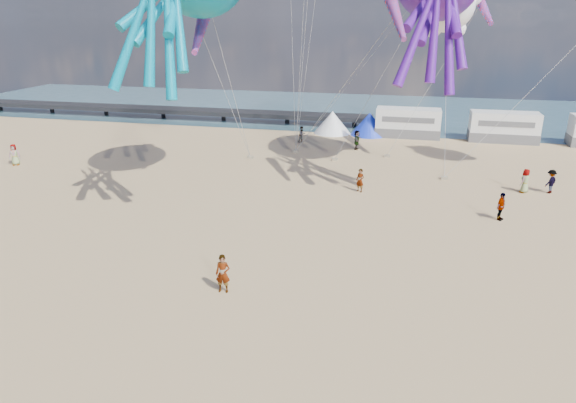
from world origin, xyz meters
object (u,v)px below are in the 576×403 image
at_px(beachgoer_0, 14,155).
at_px(windsock_left, 200,30).
at_px(standing_person, 223,274).
at_px(beachgoer_1, 302,134).
at_px(beachgoer_4, 357,140).
at_px(tent_white, 332,122).
at_px(kite_panda, 447,4).
at_px(beachgoer_5, 360,180).
at_px(beachgoer_2, 551,182).
at_px(motorhome_1, 504,127).
at_px(sandbag_b, 335,159).
at_px(sandbag_d, 387,156).
at_px(motorhome_0, 408,123).
at_px(beachgoer_6, 525,181).
at_px(beachgoer_3, 501,206).
at_px(sandbag_c, 444,178).
at_px(sandbag_a, 250,157).
at_px(tent_blue, 369,124).
at_px(windsock_right, 396,15).
at_px(sandbag_e, 296,151).
at_px(windsock_mid, 481,3).

distance_m(beachgoer_0, windsock_left, 20.46).
bearing_deg(beachgoer_0, standing_person, -57.55).
xyz_separation_m(beachgoer_1, beachgoer_4, (5.71, -1.67, 0.11)).
bearing_deg(standing_person, beachgoer_1, 89.59).
bearing_deg(tent_white, kite_panda, -49.14).
distance_m(beachgoer_5, windsock_left, 15.68).
xyz_separation_m(beachgoer_2, beachgoer_5, (-13.43, -2.83, -0.01)).
height_order(motorhome_1, windsock_left, windsock_left).
relative_size(sandbag_b, sandbag_d, 1.00).
distance_m(motorhome_0, beachgoer_4, 8.15).
bearing_deg(beachgoer_1, beachgoer_6, -74.63).
bearing_deg(sandbag_b, kite_panda, -3.97).
xyz_separation_m(beachgoer_0, beachgoer_3, (38.69, -3.91, -0.02)).
bearing_deg(beachgoer_4, sandbag_d, -123.82).
height_order(sandbag_c, windsock_left, windsock_left).
relative_size(beachgoer_1, sandbag_a, 3.25).
bearing_deg(windsock_left, tent_blue, 45.28).
relative_size(motorhome_1, tent_white, 1.65).
bearing_deg(beachgoer_1, sandbag_a, -157.57).
relative_size(beachgoer_2, sandbag_b, 3.49).
distance_m(motorhome_0, windsock_right, 23.50).
xyz_separation_m(tent_blue, sandbag_a, (-9.61, -12.16, -1.09)).
xyz_separation_m(motorhome_1, beachgoer_5, (-12.58, -19.24, -0.64)).
relative_size(sandbag_e, windsock_right, 0.09).
bearing_deg(beachgoer_6, windsock_right, -26.59).
xyz_separation_m(beachgoer_0, beachgoer_1, (22.31, 13.83, -0.11)).
distance_m(beachgoer_3, sandbag_d, 15.80).
relative_size(sandbag_d, windsock_left, 0.07).
xyz_separation_m(sandbag_a, windsock_left, (-1.31, -6.88, 11.03)).
bearing_deg(beachgoer_1, kite_panda, -71.29).
height_order(beachgoer_3, kite_panda, kite_panda).
height_order(tent_white, beachgoer_4, tent_white).
height_order(tent_white, sandbag_b, tent_white).
distance_m(beachgoer_3, sandbag_e, 21.13).
bearing_deg(beachgoer_5, sandbag_e, 153.47).
bearing_deg(kite_panda, windsock_left, -167.73).
relative_size(tent_white, beachgoer_4, 2.17).
xyz_separation_m(tent_blue, beachgoer_1, (-6.34, -5.02, -0.39)).
distance_m(beachgoer_4, beachgoer_6, 16.57).
relative_size(beachgoer_4, beachgoer_5, 1.07).
distance_m(motorhome_1, sandbag_e, 21.66).
bearing_deg(windsock_left, sandbag_b, 26.66).
bearing_deg(motorhome_0, sandbag_b, -118.48).
bearing_deg(motorhome_1, windsock_mid, -113.82).
bearing_deg(sandbag_b, windsock_right, -63.66).
distance_m(motorhome_0, kite_panda, 16.58).
bearing_deg(sandbag_a, windsock_left, -100.76).
distance_m(motorhome_1, windsock_left, 32.43).
xyz_separation_m(tent_white, beachgoer_0, (-24.65, -18.85, -0.28)).
xyz_separation_m(beachgoer_3, sandbag_a, (-19.66, 10.60, -0.79)).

